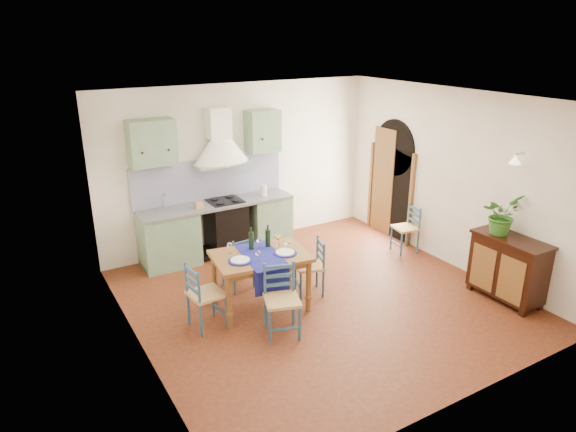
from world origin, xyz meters
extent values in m
plane|color=#401D0D|center=(0.00, 0.00, 0.00)|extent=(5.00, 5.00, 0.00)
cube|color=white|center=(0.00, 2.50, 1.40)|extent=(5.00, 0.04, 2.80)
cube|color=gray|center=(-1.45, 2.19, 0.44)|extent=(0.90, 0.60, 0.88)
cube|color=gray|center=(0.35, 2.19, 0.44)|extent=(0.70, 0.60, 0.88)
cube|color=black|center=(-0.45, 2.19, 0.44)|extent=(0.60, 0.58, 0.88)
cube|color=gray|center=(-0.60, 2.19, 0.90)|extent=(2.60, 0.64, 0.04)
cube|color=silver|center=(-1.45, 2.19, 0.90)|extent=(0.45, 0.40, 0.03)
cylinder|color=silver|center=(-1.45, 2.37, 1.05)|extent=(0.02, 0.02, 0.26)
cube|color=black|center=(-0.45, 2.19, 0.93)|extent=(0.55, 0.48, 0.02)
cube|color=black|center=(-0.60, 2.24, 0.04)|extent=(2.60, 0.50, 0.08)
cube|color=#0A0954|center=(-0.60, 2.46, 1.26)|extent=(2.65, 0.05, 0.68)
cube|color=gray|center=(-1.55, 2.32, 2.00)|extent=(0.70, 0.34, 0.70)
cube|color=gray|center=(0.35, 2.32, 2.00)|extent=(0.55, 0.34, 0.70)
cone|color=white|center=(-0.45, 2.25, 1.75)|extent=(0.96, 0.96, 0.40)
cube|color=white|center=(-0.45, 2.34, 2.20)|extent=(0.36, 0.30, 0.50)
cube|color=white|center=(2.50, 0.00, 1.40)|extent=(0.04, 5.00, 2.80)
cube|color=black|center=(2.48, 1.40, 0.82)|extent=(0.03, 1.00, 1.65)
cylinder|color=black|center=(2.48, 1.40, 1.65)|extent=(0.03, 1.00, 1.00)
cube|color=brown|center=(2.46, 0.86, 0.82)|extent=(0.06, 0.06, 1.65)
cube|color=brown|center=(2.46, 1.94, 0.82)|extent=(0.06, 0.06, 1.65)
cube|color=brown|center=(2.47, 1.62, 0.98)|extent=(0.04, 0.55, 1.96)
cylinder|color=silver|center=(2.44, -1.12, 2.05)|extent=(0.15, 0.04, 0.04)
cone|color=#FFEDC6|center=(2.34, -1.12, 1.98)|extent=(0.16, 0.16, 0.12)
cube|color=white|center=(-2.50, 0.00, 1.40)|extent=(0.04, 5.00, 2.80)
cube|color=white|center=(0.00, 0.00, 2.80)|extent=(5.00, 5.00, 0.01)
cube|color=brown|center=(-0.82, 0.22, 0.77)|extent=(1.35, 1.00, 0.05)
cube|color=brown|center=(-0.82, 0.22, 0.70)|extent=(1.21, 0.85, 0.08)
cylinder|color=brown|center=(-1.41, -0.05, 0.37)|extent=(0.07, 0.07, 0.74)
cylinder|color=brown|center=(-1.32, 0.64, 0.37)|extent=(0.07, 0.07, 0.74)
cylinder|color=brown|center=(-0.32, -0.19, 0.37)|extent=(0.07, 0.07, 0.74)
cylinder|color=brown|center=(-0.22, 0.49, 0.37)|extent=(0.07, 0.07, 0.74)
cube|color=navy|center=(-0.83, 0.17, 0.80)|extent=(0.59, 0.99, 0.01)
cube|color=navy|center=(-0.88, -0.20, 0.61)|extent=(0.47, 0.08, 0.38)
cylinder|color=navy|center=(-1.14, 0.16, 0.81)|extent=(0.31, 0.31, 0.01)
cylinder|color=silver|center=(-1.14, 0.16, 0.82)|extent=(0.25, 0.25, 0.01)
cylinder|color=navy|center=(-0.52, 0.08, 0.81)|extent=(0.31, 0.31, 0.01)
cylinder|color=silver|center=(-0.52, 0.08, 0.82)|extent=(0.25, 0.25, 0.01)
cylinder|color=black|center=(-0.84, 0.44, 0.95)|extent=(0.07, 0.07, 0.32)
cylinder|color=black|center=(-0.60, 0.40, 0.95)|extent=(0.07, 0.07, 0.32)
cylinder|color=white|center=(-0.49, 0.33, 0.85)|extent=(0.05, 0.05, 0.10)
sphere|color=gold|center=(-0.49, 0.33, 0.94)|extent=(0.10, 0.10, 0.10)
cylinder|color=navy|center=(-1.13, -0.61, 0.23)|extent=(0.04, 0.04, 0.46)
cylinder|color=navy|center=(-1.02, -0.27, 0.45)|extent=(0.04, 0.04, 0.91)
cylinder|color=navy|center=(-0.79, -0.73, 0.23)|extent=(0.04, 0.04, 0.46)
cylinder|color=navy|center=(-0.67, -0.39, 0.45)|extent=(0.04, 0.04, 0.91)
cube|color=tan|center=(-0.90, -0.50, 0.48)|extent=(0.54, 0.54, 0.04)
cube|color=navy|center=(-0.84, -0.33, 0.61)|extent=(0.37, 0.15, 0.05)
cube|color=navy|center=(-0.84, -0.33, 0.73)|extent=(0.37, 0.15, 0.05)
cube|color=navy|center=(-0.84, -0.33, 0.85)|extent=(0.37, 0.15, 0.05)
cube|color=navy|center=(-0.96, -0.67, 0.18)|extent=(0.35, 0.15, 0.03)
cylinder|color=navy|center=(-0.69, 1.11, 0.21)|extent=(0.03, 0.03, 0.42)
cylinder|color=navy|center=(-0.65, 0.78, 0.41)|extent=(0.03, 0.03, 0.83)
cylinder|color=navy|center=(-1.01, 1.07, 0.21)|extent=(0.03, 0.03, 0.42)
cylinder|color=navy|center=(-0.97, 0.75, 0.41)|extent=(0.03, 0.03, 0.83)
cube|color=tan|center=(-0.83, 0.93, 0.44)|extent=(0.43, 0.43, 0.04)
cube|color=navy|center=(-0.81, 0.77, 0.55)|extent=(0.35, 0.06, 0.04)
cube|color=navy|center=(-0.81, 0.77, 0.66)|extent=(0.35, 0.06, 0.04)
cube|color=navy|center=(-0.81, 0.77, 0.77)|extent=(0.35, 0.06, 0.04)
cube|color=navy|center=(-0.85, 1.09, 0.17)|extent=(0.33, 0.07, 0.02)
cylinder|color=navy|center=(-1.44, -0.01, 0.23)|extent=(0.04, 0.04, 0.45)
cylinder|color=navy|center=(-1.80, -0.05, 0.44)|extent=(0.04, 0.04, 0.89)
cylinder|color=navy|center=(-1.48, 0.34, 0.23)|extent=(0.04, 0.04, 0.45)
cylinder|color=navy|center=(-1.83, 0.31, 0.44)|extent=(0.04, 0.04, 0.89)
cube|color=tan|center=(-1.64, 0.15, 0.47)|extent=(0.45, 0.45, 0.04)
cube|color=navy|center=(-1.81, 0.13, 0.59)|extent=(0.06, 0.38, 0.04)
cube|color=navy|center=(-1.81, 0.13, 0.71)|extent=(0.06, 0.38, 0.04)
cube|color=navy|center=(-1.81, 0.13, 0.83)|extent=(0.06, 0.38, 0.04)
cube|color=navy|center=(-1.46, 0.16, 0.18)|extent=(0.06, 0.36, 0.02)
cylinder|color=navy|center=(-0.14, 0.44, 0.21)|extent=(0.03, 0.03, 0.42)
cylinder|color=navy|center=(0.18, 0.34, 0.41)|extent=(0.03, 0.03, 0.82)
cylinder|color=navy|center=(-0.24, 0.13, 0.21)|extent=(0.03, 0.03, 0.42)
cylinder|color=navy|center=(0.08, 0.03, 0.41)|extent=(0.03, 0.03, 0.82)
cube|color=tan|center=(-0.03, 0.24, 0.43)|extent=(0.48, 0.48, 0.04)
cube|color=navy|center=(0.13, 0.19, 0.55)|extent=(0.13, 0.34, 0.04)
cube|color=navy|center=(0.13, 0.19, 0.66)|extent=(0.13, 0.34, 0.04)
cube|color=navy|center=(0.13, 0.19, 0.77)|extent=(0.13, 0.34, 0.04)
cube|color=navy|center=(-0.19, 0.29, 0.16)|extent=(0.13, 0.32, 0.02)
cylinder|color=navy|center=(2.07, 0.86, 0.21)|extent=(0.03, 0.03, 0.41)
cylinder|color=navy|center=(2.39, 0.80, 0.40)|extent=(0.03, 0.03, 0.81)
cylinder|color=navy|center=(2.01, 0.54, 0.21)|extent=(0.03, 0.03, 0.41)
cylinder|color=navy|center=(2.33, 0.49, 0.40)|extent=(0.03, 0.03, 0.81)
cube|color=tan|center=(2.20, 0.67, 0.43)|extent=(0.44, 0.44, 0.04)
cube|color=navy|center=(2.36, 0.64, 0.54)|extent=(0.08, 0.34, 0.04)
cube|color=navy|center=(2.36, 0.64, 0.65)|extent=(0.08, 0.34, 0.04)
cube|color=navy|center=(2.36, 0.64, 0.76)|extent=(0.08, 0.34, 0.04)
cube|color=navy|center=(2.04, 0.70, 0.16)|extent=(0.08, 0.32, 0.02)
cube|color=black|center=(2.27, -1.32, 0.49)|extent=(0.45, 1.00, 0.82)
cube|color=black|center=(2.27, -1.32, 0.92)|extent=(0.50, 1.05, 0.04)
cube|color=brown|center=(2.04, -1.55, 0.45)|extent=(0.02, 0.38, 0.63)
cube|color=brown|center=(2.04, -1.09, 0.45)|extent=(0.02, 0.38, 0.63)
cube|color=black|center=(2.09, -1.76, 0.04)|extent=(0.08, 0.08, 0.08)
cube|color=black|center=(2.09, -0.88, 0.04)|extent=(0.08, 0.08, 0.08)
cube|color=black|center=(2.44, -1.76, 0.04)|extent=(0.08, 0.08, 0.08)
cube|color=black|center=(2.44, -0.88, 0.04)|extent=(0.08, 0.08, 0.08)
imported|color=#2E641E|center=(2.23, -1.11, 1.22)|extent=(0.58, 0.53, 0.56)
camera|label=1|loc=(-3.66, -5.33, 3.60)|focal=32.00mm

